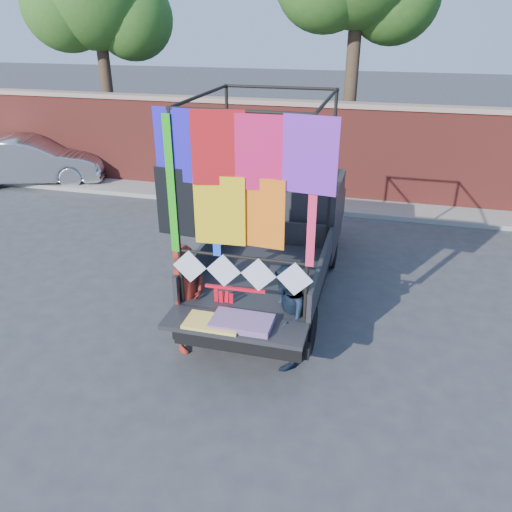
% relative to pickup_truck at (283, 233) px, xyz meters
% --- Properties ---
extents(ground, '(90.00, 90.00, 0.00)m').
position_rel_pickup_truck_xyz_m(ground, '(-0.41, -2.14, -0.91)').
color(ground, '#38383A').
rests_on(ground, ground).
extents(brick_wall, '(30.00, 0.45, 2.61)m').
position_rel_pickup_truck_xyz_m(brick_wall, '(-0.41, 4.86, 0.42)').
color(brick_wall, maroon).
rests_on(brick_wall, ground).
extents(curb, '(30.00, 1.20, 0.12)m').
position_rel_pickup_truck_xyz_m(curb, '(-0.41, 4.16, -0.85)').
color(curb, gray).
rests_on(curb, ground).
extents(pickup_truck, '(2.29, 5.74, 3.61)m').
position_rel_pickup_truck_xyz_m(pickup_truck, '(0.00, 0.00, 0.00)').
color(pickup_truck, black).
rests_on(pickup_truck, ground).
extents(sedan, '(4.47, 2.74, 1.39)m').
position_rel_pickup_truck_xyz_m(sedan, '(-8.52, 4.06, -0.21)').
color(sedan, '#A7A8AE').
rests_on(sedan, ground).
extents(woman, '(0.61, 0.73, 1.71)m').
position_rel_pickup_truck_xyz_m(woman, '(-0.87, -2.65, -0.06)').
color(woman, maroon).
rests_on(woman, ground).
extents(man, '(0.68, 0.83, 1.57)m').
position_rel_pickup_truck_xyz_m(man, '(0.59, -2.70, -0.13)').
color(man, '#131E30').
rests_on(man, ground).
extents(streamer_bundle, '(0.88, 0.07, 0.61)m').
position_rel_pickup_truck_xyz_m(streamer_bundle, '(-0.23, -2.68, 0.04)').
color(streamer_bundle, red).
rests_on(streamer_bundle, ground).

